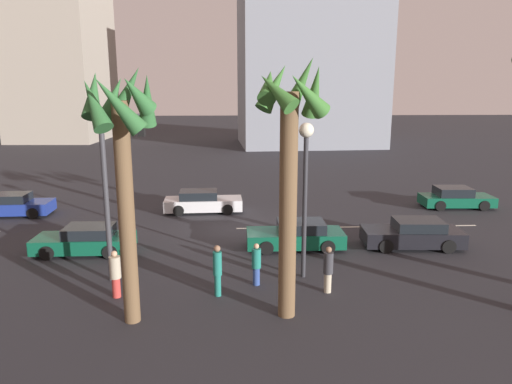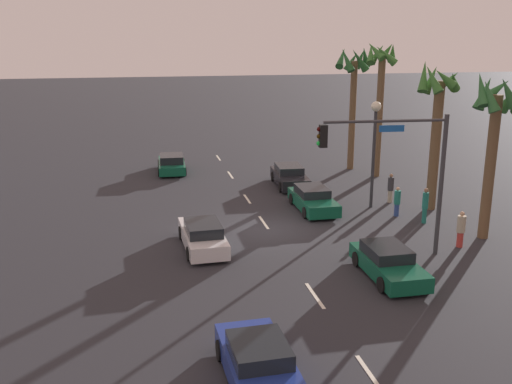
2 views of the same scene
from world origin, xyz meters
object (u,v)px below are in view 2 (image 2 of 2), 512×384
object	(u,v)px
car_2	(290,176)
streetlamp	(375,134)
pedestrian_0	(391,187)
palm_tree_1	(353,80)
palm_tree_2	(437,109)
car_0	(388,263)
palm_tree_0	(380,80)
car_4	(203,236)
traffic_signal	(401,161)
car_1	(257,361)
palm_tree_3	(496,120)
pedestrian_3	(425,204)
car_3	(313,199)
car_5	(172,164)
pedestrian_2	(461,228)
pedestrian_1	(397,201)

from	to	relation	value
car_2	streetlamp	xyz separation A→B (m)	(5.67, 3.34, 3.64)
pedestrian_0	palm_tree_1	world-z (taller)	palm_tree_1
car_2	palm_tree_2	distance (m)	10.55
car_0	palm_tree_2	world-z (taller)	palm_tree_2
car_2	palm_tree_0	bearing A→B (deg)	101.26
car_4	streetlamp	distance (m)	11.85
traffic_signal	pedestrian_0	bearing A→B (deg)	157.10
streetlamp	palm_tree_0	bearing A→B (deg)	155.32
car_2	pedestrian_0	distance (m)	6.94
car_1	car_4	size ratio (longest dim) A/B	0.86
palm_tree_1	streetlamp	bearing A→B (deg)	-13.36
car_1	palm_tree_3	distance (m)	17.23
palm_tree_2	car_2	bearing A→B (deg)	-135.80
pedestrian_3	palm_tree_0	world-z (taller)	palm_tree_0
pedestrian_3	palm_tree_1	world-z (taller)	palm_tree_1
car_1	pedestrian_0	bearing A→B (deg)	144.88
car_3	palm_tree_0	world-z (taller)	palm_tree_0
car_5	car_4	bearing A→B (deg)	1.44
pedestrian_0	streetlamp	bearing A→B (deg)	-65.27
pedestrian_0	car_2	bearing A→B (deg)	-135.94
palm_tree_2	car_3	bearing A→B (deg)	-99.87
palm_tree_3	pedestrian_2	bearing A→B (deg)	-62.93
pedestrian_2	palm_tree_3	distance (m)	5.30
car_4	pedestrian_2	size ratio (longest dim) A/B	2.70
streetlamp	palm_tree_2	bearing A→B (deg)	72.64
streetlamp	palm_tree_0	xyz separation A→B (m)	(-6.97, 3.20, 2.40)
palm_tree_2	traffic_signal	bearing A→B (deg)	-38.23
car_0	pedestrian_3	distance (m)	7.80
traffic_signal	car_3	bearing A→B (deg)	-168.59
palm_tree_3	palm_tree_2	bearing A→B (deg)	-177.11
traffic_signal	pedestrian_0	xyz separation A→B (m)	(-8.06, 3.40, -3.43)
traffic_signal	palm_tree_3	xyz separation A→B (m)	(-1.37, 5.29, 1.44)
car_3	car_5	distance (m)	13.15
car_3	palm_tree_0	distance (m)	11.28
car_2	car_3	size ratio (longest dim) A/B	1.04
palm_tree_0	palm_tree_2	xyz separation A→B (m)	(7.95, -0.08, -1.00)
palm_tree_2	pedestrian_2	bearing A→B (deg)	-14.77
pedestrian_2	palm_tree_1	world-z (taller)	palm_tree_1
car_3	pedestrian_2	world-z (taller)	pedestrian_2
pedestrian_0	pedestrian_1	world-z (taller)	pedestrian_0
pedestrian_0	palm_tree_2	world-z (taller)	palm_tree_2
palm_tree_1	pedestrian_0	bearing A→B (deg)	-4.99
traffic_signal	pedestrian_3	size ratio (longest dim) A/B	3.35
pedestrian_3	palm_tree_2	distance (m)	5.42
car_1	palm_tree_3	world-z (taller)	palm_tree_3
car_4	car_5	bearing A→B (deg)	-178.56
car_0	car_2	xyz separation A→B (m)	(-15.12, -0.14, 0.03)
car_5	traffic_signal	bearing A→B (deg)	25.26
car_4	palm_tree_1	world-z (taller)	palm_tree_1
streetlamp	pedestrian_0	size ratio (longest dim) A/B	3.48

